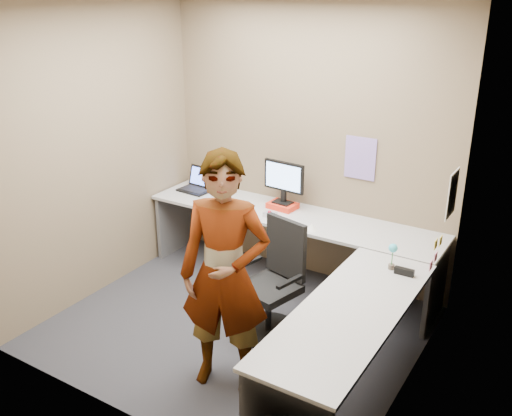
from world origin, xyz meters
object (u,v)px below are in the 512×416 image
Objects in this scene: desk at (302,262)px; person at (225,274)px; office_chair at (273,290)px; monitor at (284,179)px.

person is at bearing -95.62° from desk.
person is at bearing -74.23° from office_chair.
monitor is (-0.58, 0.70, 0.44)m from desk.
person is (0.48, -1.71, -0.14)m from monitor.
monitor reaches higher than office_chair.
person reaches higher than desk.
monitor is 0.25× the size of person.
office_chair is 0.55× the size of person.
monitor reaches higher than desk.
desk is 3.02× the size of office_chair.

